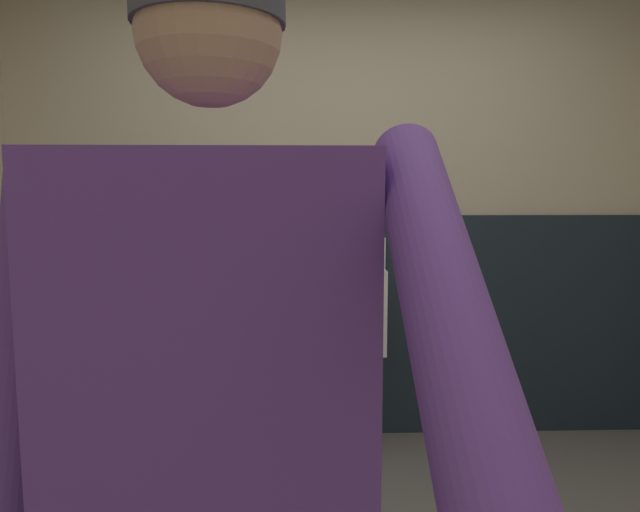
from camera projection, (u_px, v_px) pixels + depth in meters
wall_back at (339, 189)px, 3.28m from camera, size 4.26×0.12×2.84m
wainscot_band_back at (340, 326)px, 3.30m from camera, size 3.66×0.03×1.27m
urinal_solo at (351, 307)px, 3.14m from camera, size 0.40×0.34×1.24m
person at (217, 464)px, 0.84m from camera, size 0.67×0.60×1.73m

